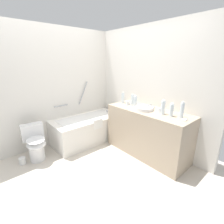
{
  "coord_description": "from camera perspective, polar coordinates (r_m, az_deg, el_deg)",
  "views": [
    {
      "loc": [
        -1.24,
        -2.0,
        1.74
      ],
      "look_at": [
        0.67,
        0.19,
        0.81
      ],
      "focal_mm": 25.97,
      "sensor_mm": 36.0,
      "label": 1
    }
  ],
  "objects": [
    {
      "name": "ground_plane",
      "position": [
        2.92,
        -7.89,
        -18.86
      ],
      "size": [
        3.77,
        3.77,
        0.0
      ],
      "primitive_type": "plane",
      "color": "beige"
    },
    {
      "name": "wall_back_tiled",
      "position": [
        3.56,
        -20.47,
        7.82
      ],
      "size": [
        3.17,
        0.1,
        2.38
      ],
      "primitive_type": "cube",
      "color": "silver",
      "rests_on": "ground_plane"
    },
    {
      "name": "wall_right_mirror",
      "position": [
        3.39,
        12.04,
        8.08
      ],
      "size": [
        0.1,
        2.89,
        2.38
      ],
      "primitive_type": "cube",
      "color": "silver",
      "rests_on": "ground_plane"
    },
    {
      "name": "bathtub",
      "position": [
        3.68,
        -8.59,
        -5.56
      ],
      "size": [
        1.52,
        0.74,
        1.27
      ],
      "color": "white",
      "rests_on": "ground_plane"
    },
    {
      "name": "toilet",
      "position": [
        3.25,
        -25.39,
        -9.91
      ],
      "size": [
        0.39,
        0.53,
        0.66
      ],
      "rotation": [
        0.0,
        0.0,
        -1.67
      ],
      "color": "white",
      "rests_on": "ground_plane"
    },
    {
      "name": "vanity_counter",
      "position": [
        3.14,
        12.2,
        -7.03
      ],
      "size": [
        0.6,
        1.57,
        0.88
      ],
      "primitive_type": "cube",
      "color": "tan",
      "rests_on": "ground_plane"
    },
    {
      "name": "sink_basin",
      "position": [
        2.98,
        11.33,
        1.26
      ],
      "size": [
        0.32,
        0.32,
        0.06
      ],
      "primitive_type": "cylinder",
      "color": "white",
      "rests_on": "vanity_counter"
    },
    {
      "name": "sink_faucet",
      "position": [
        3.12,
        13.46,
        1.98
      ],
      "size": [
        0.12,
        0.15,
        0.07
      ],
      "color": "#A0A0A5",
      "rests_on": "vanity_counter"
    },
    {
      "name": "water_bottle_0",
      "position": [
        3.18,
        8.15,
        3.84
      ],
      "size": [
        0.07,
        0.07,
        0.22
      ],
      "color": "silver",
      "rests_on": "vanity_counter"
    },
    {
      "name": "water_bottle_1",
      "position": [
        3.4,
        3.85,
        5.06
      ],
      "size": [
        0.06,
        0.06,
        0.23
      ],
      "color": "silver",
      "rests_on": "vanity_counter"
    },
    {
      "name": "water_bottle_2",
      "position": [
        2.74,
        20.22,
        0.68
      ],
      "size": [
        0.06,
        0.06,
        0.22
      ],
      "color": "silver",
      "rests_on": "vanity_counter"
    },
    {
      "name": "water_bottle_3",
      "position": [
        2.72,
        23.43,
        0.62
      ],
      "size": [
        0.06,
        0.06,
        0.26
      ],
      "color": "silver",
      "rests_on": "vanity_counter"
    },
    {
      "name": "water_bottle_4",
      "position": [
        3.28,
        7.28,
        4.32
      ],
      "size": [
        0.07,
        0.07,
        0.22
      ],
      "color": "silver",
      "rests_on": "vanity_counter"
    },
    {
      "name": "water_bottle_5",
      "position": [
        2.79,
        17.54,
        1.55
      ],
      "size": [
        0.07,
        0.07,
        0.25
      ],
      "color": "silver",
      "rests_on": "vanity_counter"
    },
    {
      "name": "drinking_glass_0",
      "position": [
        2.91,
        16.47,
        0.69
      ],
      "size": [
        0.06,
        0.06,
        0.08
      ],
      "primitive_type": "cylinder",
      "color": "white",
      "rests_on": "vanity_counter"
    },
    {
      "name": "drinking_glass_1",
      "position": [
        3.29,
        5.61,
        3.28
      ],
      "size": [
        0.07,
        0.07,
        0.08
      ],
      "primitive_type": "cylinder",
      "color": "white",
      "rests_on": "vanity_counter"
    },
    {
      "name": "soap_dish",
      "position": [
        2.65,
        24.14,
        -2.47
      ],
      "size": [
        0.09,
        0.06,
        0.02
      ],
      "primitive_type": "cube",
      "color": "white",
      "rests_on": "vanity_counter"
    },
    {
      "name": "toilet_paper_roll",
      "position": [
        3.35,
        -28.99,
        -14.78
      ],
      "size": [
        0.11,
        0.11,
        0.12
      ],
      "primitive_type": "cylinder",
      "color": "white",
      "rests_on": "ground_plane"
    }
  ]
}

